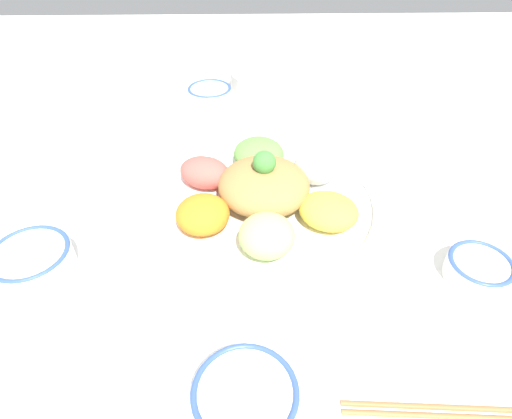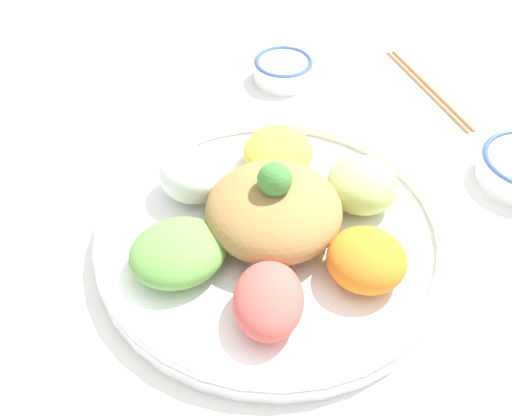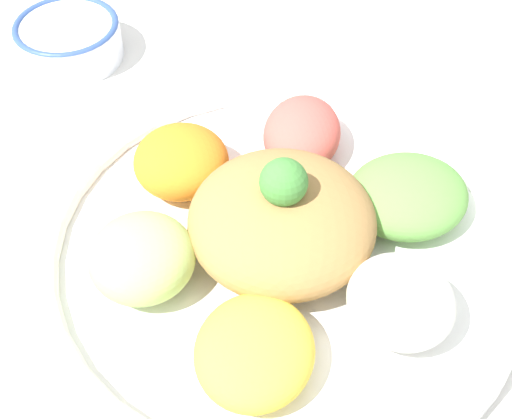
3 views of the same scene
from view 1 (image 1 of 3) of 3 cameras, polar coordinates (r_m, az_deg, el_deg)
ground_plane at (r=0.72m, az=1.13°, el=-2.11°), size 2.40×2.40×0.00m
salad_platter at (r=0.73m, az=1.02°, el=1.67°), size 0.41×0.41×0.12m
sauce_bowl_red at (r=0.71m, az=-27.69°, el=-6.06°), size 0.12×0.12×0.04m
rice_bowl_blue at (r=1.09m, az=-6.17°, el=14.93°), size 0.11×0.11×0.05m
sauce_bowl_dark at (r=0.52m, az=-1.44°, el=-23.83°), size 0.12×0.12×0.04m
rice_bowl_plain at (r=0.71m, az=27.57°, el=-7.00°), size 0.09×0.09×0.04m
side_serving_bowl at (r=1.16m, az=1.95°, el=17.02°), size 0.21×0.21×0.05m
chopsticks_pair_near at (r=0.57m, az=23.88°, el=-23.31°), size 0.03×0.23×0.01m
serving_spoon_main at (r=1.02m, az=-24.35°, el=8.10°), size 0.11×0.11×0.01m
serving_spoon_extra at (r=0.57m, az=-24.23°, el=-23.97°), size 0.11×0.05×0.01m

